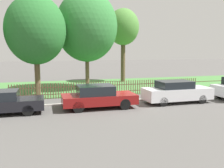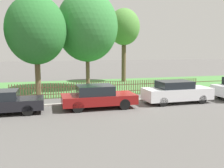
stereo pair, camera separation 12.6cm
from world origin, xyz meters
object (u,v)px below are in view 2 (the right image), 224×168
Objects in this scene: parked_car_black_saloon at (1,102)px; parked_car_red_compact at (177,92)px; tree_behind_motorcycle at (36,30)px; parked_car_navy_estate at (98,96)px; tree_mid_park at (87,26)px; covered_motorcycle at (101,92)px; tree_far_left at (124,28)px.

parked_car_red_compact is (10.40, 0.08, 0.07)m from parked_car_black_saloon.
tree_behind_motorcycle reaches higher than parked_car_black_saloon.
tree_mid_park is at bearing 84.87° from parked_car_navy_estate.
tree_behind_motorcycle is at bearing 122.16° from parked_car_navy_estate.
parked_car_navy_estate reaches higher than parked_car_black_saloon.
covered_motorcycle is 0.27× the size of tree_far_left.
parked_car_black_saloon is at bearing -160.26° from covered_motorcycle.
tree_behind_motorcycle is at bearing -154.63° from tree_mid_park.
parked_car_navy_estate is 0.56× the size of tree_far_left.
parked_car_navy_estate is 8.84m from tree_mid_park.
parked_car_red_compact is at bearing 1.01° from parked_car_navy_estate.
tree_behind_motorcycle reaches higher than parked_car_red_compact.
tree_mid_park is (0.05, 5.58, 4.73)m from covered_motorcycle.
tree_behind_motorcycle is at bearing 140.20° from covered_motorcycle.
parked_car_red_compact is at bearing -20.70° from covered_motorcycle.
parked_car_black_saloon reaches higher than covered_motorcycle.
tree_mid_park reaches higher than parked_car_red_compact.
parked_car_navy_estate is 2.07× the size of covered_motorcycle.
tree_far_left reaches higher than tree_behind_motorcycle.
parked_car_red_compact is at bearing -90.12° from tree_far_left.
parked_car_navy_estate is 5.17m from parked_car_red_compact.
parked_car_navy_estate is at bearing 179.80° from parked_car_red_compact.
parked_car_navy_estate is 0.51× the size of tree_mid_park.
tree_far_left reaches higher than parked_car_black_saloon.
parked_car_navy_estate is at bearing 0.63° from parked_car_black_saloon.
tree_far_left is at bearing 65.50° from covered_motorcycle.
parked_car_navy_estate is 0.97× the size of parked_car_red_compact.
parked_car_red_compact reaches higher than parked_car_black_saloon.
tree_far_left is (10.43, 11.17, 5.00)m from parked_car_black_saloon.
tree_far_left is (8.62, 5.63, 0.83)m from tree_behind_motorcycle.
tree_mid_park is 5.80m from tree_far_left.
covered_motorcycle is (-4.51, 1.85, -0.11)m from parked_car_red_compact.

